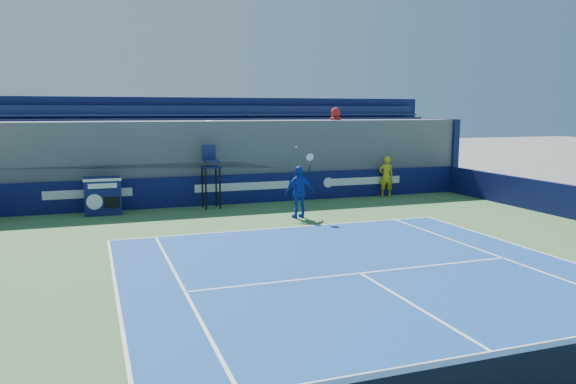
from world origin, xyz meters
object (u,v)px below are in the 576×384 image
object	(u,v)px
match_clock	(103,195)
umpire_chair	(211,170)
tennis_player	(299,192)
ball_person	(386,176)

from	to	relation	value
match_clock	umpire_chair	distance (m)	4.11
umpire_chair	tennis_player	size ratio (longest dim) A/B	0.96
match_clock	tennis_player	size ratio (longest dim) A/B	0.54
tennis_player	ball_person	bearing A→B (deg)	32.26
match_clock	umpire_chair	size ratio (longest dim) A/B	0.56
ball_person	tennis_player	world-z (taller)	tennis_player
ball_person	umpire_chair	size ratio (longest dim) A/B	0.72
ball_person	umpire_chair	bearing A→B (deg)	17.82
match_clock	tennis_player	world-z (taller)	tennis_player
umpire_chair	tennis_player	xyz separation A→B (m)	(2.54, -3.08, -0.58)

